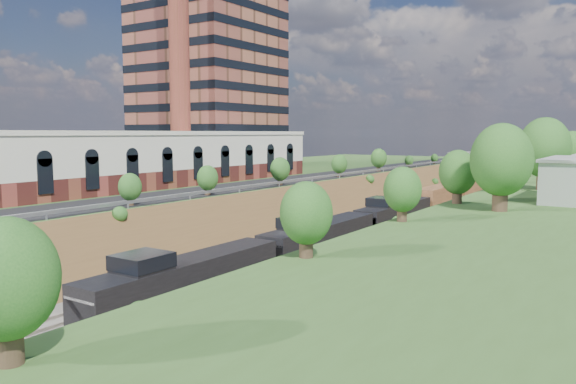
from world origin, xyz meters
name	(u,v)px	position (x,y,z in m)	size (l,w,h in m)	color
platform_left	(212,189)	(-33.00, 60.00, 2.50)	(44.00, 180.00, 5.00)	#3A5F27
embankment_left	(329,215)	(-11.00, 60.00, 0.00)	(7.07, 180.00, 7.07)	brown
embankment_right	(485,229)	(11.00, 60.00, 0.00)	(7.07, 180.00, 7.07)	brown
rail_left_track	(382,219)	(-2.60, 60.00, 0.09)	(1.58, 180.00, 0.18)	gray
rail_right_track	(419,222)	(2.60, 60.00, 0.09)	(1.58, 180.00, 0.18)	gray
road	(302,179)	(-15.50, 60.00, 5.05)	(8.00, 180.00, 0.10)	black
guardrail	(326,176)	(-11.40, 59.80, 5.55)	(0.10, 171.00, 0.70)	#99999E
commercial_building	(127,159)	(-28.00, 38.00, 8.51)	(14.30, 62.30, 7.00)	maroon
highrise_tower	(207,20)	(-44.00, 72.00, 32.88)	(22.00, 22.00, 53.90)	brown
smokestack	(179,49)	(-36.00, 56.00, 25.00)	(3.20, 3.20, 40.00)	maroon
overpass	(506,164)	(0.00, 122.00, 4.92)	(24.50, 8.30, 7.40)	gray
tree_right_large	(501,161)	(17.00, 40.00, 9.38)	(5.25, 5.25, 7.61)	#473323
tree_left_crest	(91,189)	(-11.80, 20.00, 7.04)	(2.45, 2.45, 3.55)	#473323
freight_train	(467,190)	(2.60, 82.14, 2.45)	(2.78, 142.59, 4.55)	black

